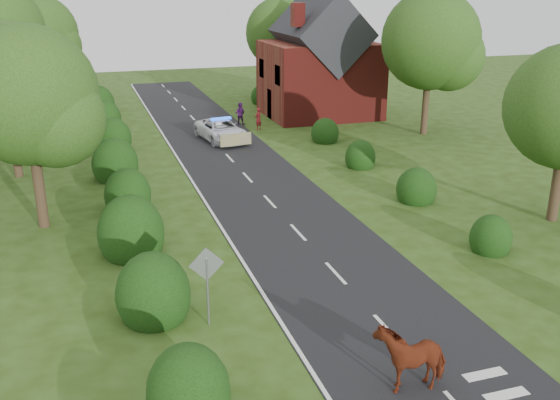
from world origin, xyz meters
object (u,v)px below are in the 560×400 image
object	(u,v)px
cow	(410,359)
pedestrian_red	(258,119)
road_sign	(207,275)
police_van	(221,130)
pedestrian_purple	(240,114)

from	to	relation	value
cow	pedestrian_red	world-z (taller)	pedestrian_red
road_sign	police_van	bearing A→B (deg)	76.16
cow	police_van	world-z (taller)	police_van
police_van	pedestrian_red	xyz separation A→B (m)	(3.16, 2.28, 0.08)
road_sign	pedestrian_red	distance (m)	26.14
police_van	pedestrian_red	distance (m)	3.90
cow	pedestrian_red	distance (m)	29.44
police_van	pedestrian_purple	xyz separation A→B (m)	(2.38, 4.34, 0.11)
road_sign	pedestrian_purple	distance (m)	27.86
cow	pedestrian_red	bearing A→B (deg)	172.91
cow	police_van	xyz separation A→B (m)	(1.19, 26.84, -0.04)
police_van	pedestrian_purple	size ratio (longest dim) A/B	3.31
police_van	pedestrian_purple	distance (m)	4.95
cow	pedestrian_purple	xyz separation A→B (m)	(3.58, 31.18, 0.07)
road_sign	pedestrian_red	bearing A→B (deg)	70.61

